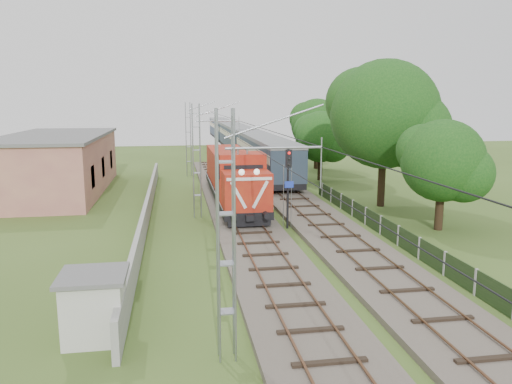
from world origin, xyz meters
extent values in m
plane|color=#3E5520|center=(0.00, 0.00, 0.00)|extent=(140.00, 140.00, 0.00)
cube|color=#6B6054|center=(0.00, 7.00, 0.15)|extent=(4.20, 70.00, 0.30)
cube|color=black|center=(0.00, 7.00, 0.35)|extent=(2.40, 70.00, 0.10)
cube|color=brown|center=(-0.85, 7.00, 0.42)|extent=(0.08, 70.00, 0.05)
cube|color=brown|center=(0.85, 7.00, 0.42)|extent=(0.08, 70.00, 0.05)
cube|color=#6B6054|center=(5.00, 20.00, 0.15)|extent=(4.20, 80.00, 0.30)
cube|color=black|center=(5.00, 20.00, 0.35)|extent=(2.40, 80.00, 0.10)
cube|color=brown|center=(4.15, 20.00, 0.42)|extent=(0.08, 80.00, 0.05)
cube|color=brown|center=(5.85, 20.00, 0.42)|extent=(0.08, 80.00, 0.05)
cylinder|color=gray|center=(-1.50, -8.00, 6.80)|extent=(3.00, 0.08, 0.08)
cylinder|color=gray|center=(-1.50, 12.00, 6.80)|extent=(3.00, 0.08, 0.08)
cylinder|color=gray|center=(-1.50, 32.00, 6.80)|extent=(3.00, 0.08, 0.08)
cylinder|color=black|center=(0.00, 12.00, 5.50)|extent=(0.03, 70.00, 0.03)
cylinder|color=black|center=(0.00, 12.00, 6.80)|extent=(0.03, 70.00, 0.03)
cube|color=#9E9E99|center=(-6.50, 12.00, 0.75)|extent=(0.25, 40.00, 1.50)
cube|color=tan|center=(-15.00, 24.00, 2.50)|extent=(8.00, 20.00, 5.00)
cube|color=#606060|center=(-15.00, 24.00, 5.10)|extent=(8.40, 20.40, 0.25)
cube|color=black|center=(-11.05, 18.00, 2.20)|extent=(0.10, 1.60, 1.80)
cube|color=black|center=(-11.05, 24.00, 2.20)|extent=(0.10, 1.60, 1.80)
cube|color=black|center=(-11.05, 30.00, 2.20)|extent=(0.10, 1.60, 1.80)
cube|color=black|center=(8.00, 3.00, 0.60)|extent=(0.05, 32.00, 1.15)
cube|color=#9E9E99|center=(8.00, 18.00, 0.60)|extent=(0.12, 0.12, 1.20)
cube|color=black|center=(0.00, 16.08, 1.03)|extent=(3.15, 17.85, 0.53)
cube|color=black|center=(0.00, 10.30, 0.71)|extent=(2.31, 3.78, 0.53)
cube|color=black|center=(0.00, 21.86, 0.71)|extent=(2.31, 3.78, 0.53)
cube|color=black|center=(0.00, 7.26, 0.61)|extent=(2.73, 0.26, 0.37)
cube|color=#AA2E13|center=(0.00, 8.47, 2.50)|extent=(3.05, 2.63, 2.42)
sphere|color=white|center=(-0.47, 7.21, 3.86)|extent=(0.38, 0.38, 0.38)
sphere|color=white|center=(0.47, 7.21, 3.86)|extent=(0.38, 0.38, 0.38)
cube|color=silver|center=(-0.68, 7.13, 2.45)|extent=(1.05, 0.06, 1.76)
cube|color=silver|center=(0.68, 7.13, 2.45)|extent=(1.05, 0.06, 1.76)
cube|color=silver|center=(0.00, 7.13, 3.44)|extent=(2.84, 0.06, 0.19)
cube|color=#AA2E13|center=(0.00, 11.04, 2.97)|extent=(3.15, 2.52, 3.36)
cube|color=black|center=(0.00, 9.76, 3.50)|extent=(2.63, 0.06, 0.95)
cube|color=#AA2E13|center=(0.00, 18.65, 2.66)|extent=(2.94, 12.71, 2.73)
cylinder|color=black|center=(0.00, 15.45, 4.18)|extent=(0.46, 0.46, 0.42)
cylinder|color=gray|center=(-0.32, 10.20, 4.81)|extent=(0.13, 0.13, 0.37)
cylinder|color=gray|center=(0.32, 10.20, 4.81)|extent=(0.13, 0.13, 0.37)
cube|color=black|center=(5.00, 29.50, 0.93)|extent=(3.09, 23.43, 0.53)
cube|color=#2A3646|center=(5.00, 29.50, 2.63)|extent=(3.20, 23.43, 2.88)
cube|color=beige|center=(5.00, 29.50, 3.17)|extent=(3.24, 22.50, 0.80)
cube|color=slate|center=(5.00, 29.50, 4.23)|extent=(3.25, 23.43, 0.37)
cube|color=black|center=(5.00, 54.00, 0.93)|extent=(3.09, 23.43, 0.53)
cube|color=#2A3646|center=(5.00, 54.00, 2.63)|extent=(3.20, 23.43, 2.88)
cube|color=beige|center=(5.00, 54.00, 3.17)|extent=(3.24, 22.50, 0.80)
cube|color=slate|center=(5.00, 54.00, 4.23)|extent=(3.25, 23.43, 0.37)
cube|color=black|center=(5.00, 78.49, 0.93)|extent=(3.09, 23.43, 0.53)
cube|color=#2A3646|center=(5.00, 78.49, 2.63)|extent=(3.20, 23.43, 2.88)
cube|color=beige|center=(5.00, 78.49, 3.17)|extent=(3.24, 22.50, 0.80)
cube|color=slate|center=(5.00, 78.49, 4.23)|extent=(3.25, 23.43, 0.37)
cylinder|color=black|center=(2.61, 7.89, 2.60)|extent=(0.15, 0.15, 5.21)
cube|color=black|center=(2.61, 7.74, 4.58)|extent=(0.37, 0.24, 1.15)
sphere|color=red|center=(2.61, 7.61, 4.95)|extent=(0.19, 0.19, 0.19)
sphere|color=black|center=(2.61, 7.61, 4.58)|extent=(0.19, 0.19, 0.19)
sphere|color=black|center=(2.61, 7.61, 4.22)|extent=(0.19, 0.19, 0.19)
cube|color=#1B32A6|center=(2.66, 7.77, 2.92)|extent=(0.57, 0.07, 0.42)
cube|color=beige|center=(-7.40, -5.87, 1.10)|extent=(2.00, 2.00, 2.19)
cube|color=#606060|center=(-7.40, -5.87, 2.29)|extent=(2.29, 2.29, 0.15)
cylinder|color=#312314|center=(12.14, 6.00, 1.59)|extent=(0.53, 0.53, 3.18)
sphere|color=#103D12|center=(12.14, 6.00, 4.48)|extent=(5.20, 5.20, 5.20)
sphere|color=#103D12|center=(13.18, 5.22, 3.76)|extent=(3.64, 3.64, 3.64)
sphere|color=#103D12|center=(11.23, 6.92, 5.06)|extent=(3.38, 3.38, 3.38)
cylinder|color=#312314|center=(11.41, 13.52, 2.54)|extent=(0.57, 0.57, 5.08)
sphere|color=#103D12|center=(11.41, 13.52, 7.16)|extent=(8.31, 8.31, 8.31)
sphere|color=#103D12|center=(13.08, 12.27, 6.01)|extent=(5.82, 5.82, 5.82)
sphere|color=#103D12|center=(9.96, 14.97, 8.08)|extent=(5.40, 5.40, 5.40)
cylinder|color=#312314|center=(10.36, 26.77, 1.61)|extent=(0.49, 0.49, 3.21)
sphere|color=#103D12|center=(10.36, 26.77, 4.52)|extent=(5.25, 5.25, 5.25)
sphere|color=#103D12|center=(11.41, 25.98, 3.79)|extent=(3.68, 3.68, 3.68)
sphere|color=#103D12|center=(9.44, 27.69, 5.11)|extent=(3.41, 3.41, 3.41)
cylinder|color=#312314|center=(12.45, 35.51, 1.89)|extent=(0.54, 0.54, 3.78)
sphere|color=#103D12|center=(12.45, 35.51, 5.33)|extent=(6.19, 6.19, 6.19)
sphere|color=#103D12|center=(13.69, 34.58, 4.47)|extent=(4.33, 4.33, 4.33)
sphere|color=#103D12|center=(11.37, 36.60, 6.02)|extent=(4.03, 4.03, 4.03)
camera|label=1|loc=(-4.48, -22.88, 8.23)|focal=35.00mm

